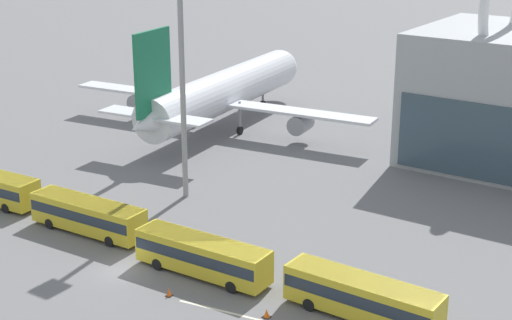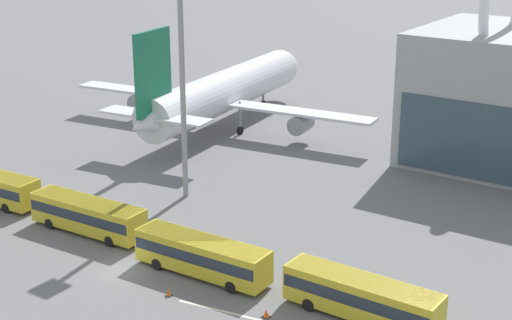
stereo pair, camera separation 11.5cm
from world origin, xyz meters
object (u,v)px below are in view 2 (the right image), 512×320
shuttle_bus_2 (202,254)px  traffic_cone_1 (169,292)px  shuttle_bus_3 (362,296)px  floodlight_mast (181,48)px  shuttle_bus_1 (88,214)px  traffic_cone_0 (266,313)px  airliner_at_gate_near (220,93)px

shuttle_bus_2 → traffic_cone_1: size_ratio=17.50×
shuttle_bus_3 → traffic_cone_1: size_ratio=17.45×
floodlight_mast → traffic_cone_1: size_ratio=35.31×
traffic_cone_1 → shuttle_bus_1: bearing=159.7°
traffic_cone_0 → traffic_cone_1: size_ratio=0.94×
traffic_cone_1 → airliner_at_gate_near: bearing=121.7°
airliner_at_gate_near → floodlight_mast: size_ratio=1.78×
floodlight_mast → traffic_cone_1: bearing=-54.5°
shuttle_bus_1 → traffic_cone_0: bearing=-11.4°
shuttle_bus_3 → floodlight_mast: floodlight_mast is taller
shuttle_bus_2 → traffic_cone_0: size_ratio=18.57×
traffic_cone_1 → shuttle_bus_3: bearing=21.3°
shuttle_bus_2 → traffic_cone_0: 8.79m
airliner_at_gate_near → traffic_cone_0: (32.56, -38.01, -4.71)m
shuttle_bus_1 → floodlight_mast: bearing=80.6°
shuttle_bus_3 → airliner_at_gate_near: bearing=139.2°
shuttle_bus_2 → airliner_at_gate_near: bearing=123.1°
shuttle_bus_1 → shuttle_bus_2: (14.07, -0.84, 0.00)m
shuttle_bus_2 → floodlight_mast: (-12.48, 13.17, 13.76)m
shuttle_bus_1 → traffic_cone_1: size_ratio=17.53×
shuttle_bus_2 → floodlight_mast: 22.77m
shuttle_bus_1 → shuttle_bus_2: 14.09m
shuttle_bus_2 → traffic_cone_0: shuttle_bus_2 is taller
airliner_at_gate_near → shuttle_bus_2: size_ratio=3.60×
traffic_cone_1 → traffic_cone_0: bearing=10.9°
shuttle_bus_3 → traffic_cone_0: shuttle_bus_3 is taller
traffic_cone_0 → floodlight_mast: bearing=142.3°
shuttle_bus_3 → traffic_cone_1: (-14.02, -5.46, -1.52)m
airliner_at_gate_near → shuttle_bus_1: bearing=-170.1°
shuttle_bus_3 → floodlight_mast: (-26.55, 12.10, 13.76)m
floodlight_mast → traffic_cone_1: floodlight_mast is taller
shuttle_bus_1 → shuttle_bus_3: same height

